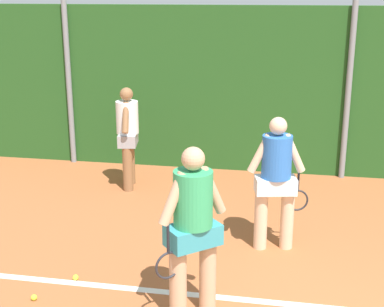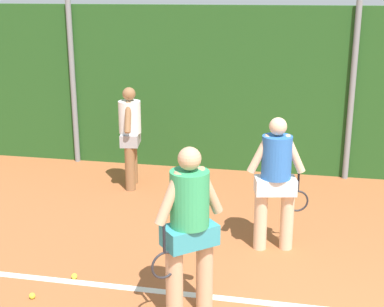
{
  "view_description": "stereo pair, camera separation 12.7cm",
  "coord_description": "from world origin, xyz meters",
  "views": [
    {
      "loc": [
        -0.94,
        -3.1,
        3.17
      ],
      "look_at": [
        -2.13,
        3.41,
        1.18
      ],
      "focal_mm": 51.31,
      "sensor_mm": 36.0,
      "label": 1
    },
    {
      "loc": [
        -0.81,
        -3.08,
        3.17
      ],
      "look_at": [
        -2.13,
        3.41,
        1.18
      ],
      "focal_mm": 51.31,
      "sensor_mm": 36.0,
      "label": 2
    }
  ],
  "objects": [
    {
      "name": "tennis_ball_4",
      "position": [
        -2.84,
        5.63,
        0.03
      ],
      "size": [
        0.07,
        0.07,
        0.07
      ],
      "primitive_type": "sphere",
      "color": "#CCDB33",
      "rests_on": "ground_plane"
    },
    {
      "name": "tennis_ball_13",
      "position": [
        -3.24,
        2.12,
        0.03
      ],
      "size": [
        0.07,
        0.07,
        0.07
      ],
      "primitive_type": "sphere",
      "color": "#CCDB33",
      "rests_on": "ground_plane"
    },
    {
      "name": "player_midcourt",
      "position": [
        -1.07,
        3.36,
        0.96
      ],
      "size": [
        0.77,
        0.39,
        1.71
      ],
      "rotation": [
        0.0,
        0.0,
        0.21
      ],
      "color": "beige",
      "rests_on": "ground_plane"
    },
    {
      "name": "tennis_ball_7",
      "position": [
        -3.51,
        1.64,
        0.03
      ],
      "size": [
        0.07,
        0.07,
        0.07
      ],
      "primitive_type": "sphere",
      "color": "#CCDB33",
      "rests_on": "ground_plane"
    },
    {
      "name": "player_backcourt_far",
      "position": [
        -3.52,
        5.18,
        0.94
      ],
      "size": [
        0.37,
        0.69,
        1.67
      ],
      "rotation": [
        0.0,
        0.0,
        1.75
      ],
      "color": "#8C603D",
      "rests_on": "ground_plane"
    },
    {
      "name": "fence_post_left",
      "position": [
        -4.97,
        6.33,
        1.51
      ],
      "size": [
        0.1,
        0.1,
        3.01
      ],
      "primitive_type": "cylinder",
      "color": "gray",
      "rests_on": "ground_plane"
    },
    {
      "name": "hedge_fence_backdrop",
      "position": [
        0.0,
        6.51,
        1.46
      ],
      "size": [
        17.23,
        0.25,
        2.91
      ],
      "primitive_type": "cube",
      "color": "#23511E",
      "rests_on": "ground_plane"
    },
    {
      "name": "tennis_ball_1",
      "position": [
        -2.42,
        4.11,
        0.03
      ],
      "size": [
        0.07,
        0.07,
        0.07
      ],
      "primitive_type": "sphere",
      "color": "#CCDB33",
      "rests_on": "ground_plane"
    },
    {
      "name": "player_foreground_near",
      "position": [
        -1.81,
        1.69,
        0.99
      ],
      "size": [
        0.61,
        0.62,
        1.77
      ],
      "rotation": [
        0.0,
        0.0,
        3.86
      ],
      "color": "tan",
      "rests_on": "ground_plane"
    },
    {
      "name": "fence_post_center",
      "position": [
        0.0,
        6.33,
        1.51
      ],
      "size": [
        0.1,
        0.1,
        3.01
      ],
      "primitive_type": "cylinder",
      "color": "gray",
      "rests_on": "ground_plane"
    }
  ]
}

